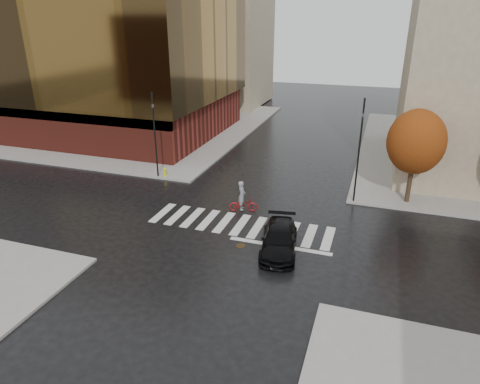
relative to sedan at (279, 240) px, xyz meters
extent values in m
plane|color=black|center=(-3.05, 1.80, -0.70)|extent=(120.00, 120.00, 0.00)
cube|color=gray|center=(-24.05, 22.80, -0.62)|extent=(30.00, 30.00, 0.15)
cube|color=silver|center=(-3.05, 2.30, -0.69)|extent=(12.00, 3.00, 0.01)
cube|color=maroon|center=(-25.05, 19.80, 1.45)|extent=(26.00, 18.00, 4.00)
cube|color=beige|center=(-25.05, 11.00, 2.95)|extent=(26.00, 0.40, 1.00)
cube|color=olive|center=(-25.05, 19.80, 9.45)|extent=(27.00, 19.00, 12.00)
cube|color=gray|center=(-19.05, 38.80, 9.45)|extent=(14.00, 12.00, 20.00)
cylinder|color=#2F2015|center=(6.95, 9.20, 0.85)|extent=(0.32, 0.32, 2.80)
ellipsoid|color=#932E0E|center=(6.95, 9.20, 3.77)|extent=(3.80, 3.80, 4.37)
imported|color=black|center=(0.00, 0.00, 0.00)|extent=(2.75, 5.06, 1.39)
imported|color=#9F0E15|center=(-3.53, 4.30, -0.20)|extent=(1.99, 1.19, 0.99)
imported|color=gray|center=(-3.63, 4.30, 0.44)|extent=(0.68, 0.84, 2.01)
cylinder|color=black|center=(-12.05, 8.10, 2.83)|extent=(0.12, 0.12, 6.74)
imported|color=black|center=(-12.05, 8.10, 5.27)|extent=(0.19, 0.17, 0.84)
cylinder|color=black|center=(3.41, 8.10, 3.05)|extent=(0.12, 0.12, 7.20)
imported|color=black|center=(3.41, 8.10, 5.66)|extent=(0.16, 0.19, 0.90)
cylinder|color=#CBCE0C|center=(-11.51, 8.30, -0.26)|extent=(0.23, 0.23, 0.57)
sphere|color=#CBCE0C|center=(-11.51, 8.30, 0.03)|extent=(0.25, 0.25, 0.25)
cylinder|color=#483119|center=(-2.19, -0.20, -0.69)|extent=(0.70, 0.70, 0.01)
camera|label=1|loc=(4.62, -20.53, 11.68)|focal=32.00mm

